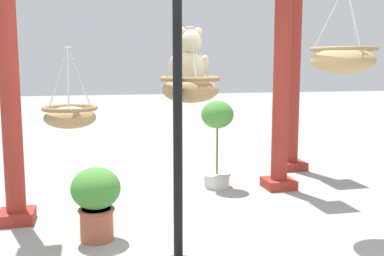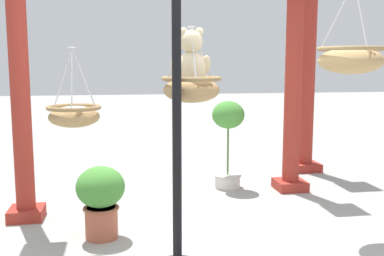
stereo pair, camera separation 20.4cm
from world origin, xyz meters
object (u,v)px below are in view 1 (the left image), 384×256
at_px(greenhouse_pillar_left, 292,75).
at_px(greenhouse_pillar_far_back, 281,91).
at_px(hanging_basket_right_low, 343,59).
at_px(potted_plant_bushy_green, 96,198).
at_px(greenhouse_pillar_right, 10,98).
at_px(hanging_basket_left_high, 70,116).
at_px(hanging_basket_with_teddy, 190,88).
at_px(display_pole_central, 178,172).
at_px(potted_plant_small_succulent, 217,134).
at_px(teddy_bear, 190,62).

relative_size(greenhouse_pillar_left, greenhouse_pillar_far_back, 1.13).
relative_size(hanging_basket_right_low, potted_plant_bushy_green, 1.21).
distance_m(hanging_basket_right_low, greenhouse_pillar_left, 2.60).
bearing_deg(greenhouse_pillar_right, hanging_basket_left_high, -55.39).
bearing_deg(hanging_basket_with_teddy, potted_plant_bushy_green, 143.50).
distance_m(greenhouse_pillar_far_back, potted_plant_bushy_green, 2.78).
relative_size(display_pole_central, hanging_basket_with_teddy, 4.25).
height_order(greenhouse_pillar_far_back, potted_plant_small_succulent, greenhouse_pillar_far_back).
xyz_separation_m(hanging_basket_with_teddy, potted_plant_small_succulent, (0.81, 2.05, -0.70)).
xyz_separation_m(hanging_basket_with_teddy, greenhouse_pillar_far_back, (1.57, 1.82, -0.16)).
distance_m(teddy_bear, hanging_basket_right_low, 1.52).
bearing_deg(teddy_bear, greenhouse_pillar_right, 142.31).
height_order(hanging_basket_left_high, greenhouse_pillar_left, greenhouse_pillar_left).
relative_size(greenhouse_pillar_right, potted_plant_bushy_green, 3.91).
bearing_deg(teddy_bear, display_pole_central, -118.81).
bearing_deg(greenhouse_pillar_far_back, hanging_basket_with_teddy, -130.69).
relative_size(teddy_bear, potted_plant_bushy_green, 0.69).
height_order(hanging_basket_left_high, potted_plant_small_succulent, hanging_basket_left_high).
bearing_deg(potted_plant_small_succulent, hanging_basket_left_high, -135.76).
height_order(potted_plant_bushy_green, potted_plant_small_succulent, potted_plant_small_succulent).
xyz_separation_m(hanging_basket_left_high, hanging_basket_right_low, (2.43, -0.06, 0.47)).
bearing_deg(hanging_basket_left_high, display_pole_central, -37.19).
xyz_separation_m(greenhouse_pillar_left, greenhouse_pillar_far_back, (-0.60, -0.97, -0.17)).
distance_m(greenhouse_pillar_far_back, potted_plant_small_succulent, 0.96).
height_order(hanging_basket_right_low, greenhouse_pillar_far_back, greenhouse_pillar_far_back).
distance_m(hanging_basket_with_teddy, hanging_basket_right_low, 1.54).
height_order(greenhouse_pillar_left, potted_plant_small_succulent, greenhouse_pillar_left).
height_order(greenhouse_pillar_right, greenhouse_pillar_far_back, greenhouse_pillar_right).
height_order(teddy_bear, greenhouse_pillar_far_back, greenhouse_pillar_far_back).
bearing_deg(hanging_basket_left_high, hanging_basket_right_low, -1.41).
distance_m(hanging_basket_left_high, potted_plant_small_succulent, 2.48).
bearing_deg(greenhouse_pillar_left, greenhouse_pillar_far_back, -121.51).
xyz_separation_m(display_pole_central, teddy_bear, (0.15, 0.27, 0.82)).
relative_size(teddy_bear, greenhouse_pillar_right, 0.18).
xyz_separation_m(display_pole_central, hanging_basket_right_low, (1.64, 0.54, 0.84)).
height_order(display_pole_central, potted_plant_small_succulent, display_pole_central).
bearing_deg(greenhouse_pillar_right, greenhouse_pillar_far_back, 11.31).
relative_size(hanging_basket_with_teddy, hanging_basket_right_low, 0.73).
height_order(display_pole_central, hanging_basket_left_high, display_pole_central).
bearing_deg(hanging_basket_right_low, teddy_bear, -169.92).
xyz_separation_m(greenhouse_pillar_right, greenhouse_pillar_far_back, (3.10, 0.62, -0.02)).
distance_m(hanging_basket_with_teddy, teddy_bear, 0.21).
height_order(teddy_bear, greenhouse_pillar_left, greenhouse_pillar_left).
bearing_deg(hanging_basket_with_teddy, display_pole_central, -120.96).
relative_size(teddy_bear, hanging_basket_left_high, 0.70).
height_order(display_pole_central, greenhouse_pillar_left, greenhouse_pillar_left).
xyz_separation_m(display_pole_central, greenhouse_pillar_left, (2.31, 3.04, 0.63)).
bearing_deg(teddy_bear, greenhouse_pillar_left, 52.03).
relative_size(hanging_basket_left_high, potted_plant_bushy_green, 0.99).
bearing_deg(greenhouse_pillar_right, potted_plant_bushy_green, -39.79).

